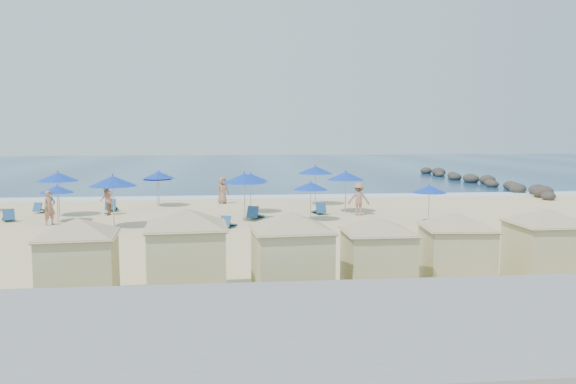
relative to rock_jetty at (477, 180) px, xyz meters
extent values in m
plane|color=beige|center=(-24.01, -24.90, -0.36)|extent=(160.00, 160.00, 0.00)
cube|color=navy|center=(-24.01, 30.10, -0.33)|extent=(160.00, 80.00, 0.06)
cube|color=white|center=(-24.01, -9.40, -0.32)|extent=(160.00, 2.50, 0.08)
cube|color=gray|center=(-24.01, -37.90, 0.19)|extent=(160.00, 2.20, 1.10)
cube|color=gray|center=(-24.01, -40.90, 0.80)|extent=(160.00, 4.00, 0.12)
ellipsoid|color=#292522|center=(-0.61, -12.90, -0.09)|extent=(1.00, 1.00, 0.65)
ellipsoid|color=#292522|center=(-0.13, -11.40, 0.05)|extent=(1.48, 1.48, 0.96)
ellipsoid|color=#292522|center=(0.35, -9.90, 0.02)|extent=(1.40, 1.40, 0.91)
ellipsoid|color=#292522|center=(-0.49, -8.40, 0.00)|extent=(1.32, 1.32, 0.86)
ellipsoid|color=#292522|center=(-0.01, -6.90, -0.02)|extent=(1.24, 1.24, 0.81)
ellipsoid|color=#292522|center=(0.47, -5.40, -0.04)|extent=(1.16, 1.16, 0.75)
ellipsoid|color=#292522|center=(-0.37, -3.90, -0.06)|extent=(1.08, 1.08, 0.70)
ellipsoid|color=#292522|center=(0.11, -2.40, -0.09)|extent=(1.00, 1.00, 0.65)
ellipsoid|color=#292522|center=(0.59, -0.90, 0.05)|extent=(1.48, 1.48, 0.96)
ellipsoid|color=#292522|center=(-0.25, 0.60, 0.02)|extent=(1.40, 1.40, 0.91)
ellipsoid|color=#292522|center=(0.23, 2.10, 0.00)|extent=(1.32, 1.32, 0.86)
ellipsoid|color=#292522|center=(-0.61, 3.60, -0.02)|extent=(1.24, 1.24, 0.81)
ellipsoid|color=#292522|center=(-0.13, 5.10, -0.04)|extent=(1.16, 1.16, 0.75)
ellipsoid|color=#292522|center=(0.35, 6.60, -0.06)|extent=(1.08, 1.08, 0.70)
ellipsoid|color=#292522|center=(-0.49, 8.10, -0.09)|extent=(1.00, 1.00, 0.65)
ellipsoid|color=#292522|center=(-0.01, 9.60, 0.05)|extent=(1.48, 1.48, 0.96)
ellipsoid|color=#292522|center=(0.47, 11.10, 0.02)|extent=(1.40, 1.40, 0.91)
ellipsoid|color=#292522|center=(-0.37, 12.60, 0.00)|extent=(1.32, 1.32, 0.86)
cube|color=black|center=(-20.75, -30.56, 0.03)|extent=(0.95, 0.95, 0.79)
cube|color=#CDC38C|center=(-27.16, -34.56, 0.60)|extent=(2.10, 2.10, 1.93)
cube|color=tan|center=(-27.16, -34.56, 1.57)|extent=(2.20, 2.20, 0.08)
pyramid|color=tan|center=(-27.16, -34.56, 2.05)|extent=(4.22, 4.22, 0.48)
cube|color=#CDC38C|center=(-24.25, -34.35, 0.68)|extent=(2.22, 2.22, 2.09)
cube|color=tan|center=(-24.25, -34.35, 1.73)|extent=(2.33, 2.33, 0.08)
pyramid|color=tan|center=(-24.25, -34.35, 2.25)|extent=(4.57, 4.57, 0.52)
cube|color=#CDC38C|center=(-21.33, -34.77, 0.65)|extent=(2.19, 2.19, 2.03)
cube|color=tan|center=(-21.33, -34.77, 1.67)|extent=(2.30, 2.30, 0.08)
pyramid|color=tan|center=(-21.33, -34.77, 2.18)|extent=(4.44, 4.44, 0.51)
cube|color=#CDC38C|center=(-18.76, -34.46, 0.56)|extent=(1.85, 1.85, 1.85)
cube|color=tan|center=(-18.76, -34.46, 1.49)|extent=(1.95, 1.95, 0.07)
pyramid|color=tan|center=(-18.76, -34.46, 1.95)|extent=(4.06, 4.06, 0.46)
cube|color=#CDC38C|center=(-16.23, -34.11, 0.58)|extent=(2.06, 2.06, 1.88)
cube|color=tan|center=(-16.23, -34.11, 1.52)|extent=(2.16, 2.16, 0.08)
pyramid|color=tan|center=(-16.23, -34.11, 1.99)|extent=(4.10, 4.10, 0.47)
cube|color=#CDC38C|center=(-13.34, -34.04, 0.61)|extent=(1.94, 1.94, 1.94)
cube|color=tan|center=(-13.34, -34.04, 1.57)|extent=(2.04, 2.04, 0.08)
pyramid|color=tan|center=(-13.34, -34.04, 2.06)|extent=(4.24, 4.24, 0.48)
cylinder|color=#A5A8AD|center=(-32.68, -17.37, 0.67)|extent=(0.05, 0.05, 2.06)
cone|color=#1036AF|center=(-32.68, -17.37, 1.89)|extent=(2.28, 2.28, 0.49)
sphere|color=#1036AF|center=(-32.68, -17.37, 2.19)|extent=(0.09, 0.09, 0.09)
cylinder|color=#A5A8AD|center=(-32.11, -19.61, 0.45)|extent=(0.04, 0.04, 1.62)
cone|color=#1036AF|center=(-32.11, -19.61, 1.40)|extent=(1.79, 1.79, 0.38)
sphere|color=#1036AF|center=(-32.11, -19.61, 1.64)|extent=(0.07, 0.07, 0.07)
cylinder|color=#A5A8AD|center=(-27.54, -13.67, 0.57)|extent=(0.05, 0.05, 1.87)
cone|color=#1036AF|center=(-27.54, -13.67, 1.68)|extent=(2.07, 2.07, 0.44)
sphere|color=#1036AF|center=(-27.54, -13.67, 1.95)|extent=(0.08, 0.08, 0.08)
cylinder|color=#A5A8AD|center=(-28.79, -21.72, 0.71)|extent=(0.06, 0.06, 2.15)
cone|color=#1036AF|center=(-28.79, -21.72, 1.98)|extent=(2.38, 2.38, 0.51)
sphere|color=#1036AF|center=(-28.79, -21.72, 2.30)|extent=(0.09, 0.09, 0.09)
cylinder|color=#A5A8AD|center=(-22.24, -20.41, 0.71)|extent=(0.06, 0.06, 2.14)
cone|color=#1036AF|center=(-22.24, -20.41, 1.97)|extent=(2.36, 2.36, 0.51)
sphere|color=#1036AF|center=(-22.24, -20.41, 2.28)|extent=(0.09, 0.09, 0.09)
cylinder|color=#A5A8AD|center=(-21.80, -17.13, 0.61)|extent=(0.05, 0.05, 1.93)
cone|color=#1036AF|center=(-21.80, -17.13, 1.75)|extent=(2.14, 2.14, 0.46)
sphere|color=#1036AF|center=(-21.80, -17.13, 2.03)|extent=(0.08, 0.08, 0.08)
cylinder|color=#A5A8AD|center=(-18.69, -20.45, 0.50)|extent=(0.05, 0.05, 1.73)
cone|color=#1036AF|center=(-18.69, -20.45, 1.52)|extent=(1.91, 1.91, 0.41)
sphere|color=#1036AF|center=(-18.69, -20.45, 1.78)|extent=(0.07, 0.07, 0.07)
cylinder|color=#A5A8AD|center=(-17.43, -13.84, 0.70)|extent=(0.06, 0.06, 2.12)
cone|color=#1036AF|center=(-17.43, -13.84, 1.95)|extent=(2.34, 2.34, 0.50)
sphere|color=#1036AF|center=(-17.43, -13.84, 2.26)|extent=(0.09, 0.09, 0.09)
cylinder|color=#A5A8AD|center=(-16.17, -17.55, 0.64)|extent=(0.05, 0.05, 2.01)
cone|color=#1036AF|center=(-16.17, -17.55, 1.83)|extent=(2.22, 2.22, 0.48)
sphere|color=#1036AF|center=(-16.17, -17.55, 2.12)|extent=(0.08, 0.08, 0.08)
cylinder|color=#A5A8AD|center=(-12.63, -21.88, 0.46)|extent=(0.04, 0.04, 1.64)
cone|color=#1036AF|center=(-12.63, -21.88, 1.43)|extent=(1.81, 1.81, 0.39)
sphere|color=#1036AF|center=(-12.63, -21.88, 1.67)|extent=(0.07, 0.07, 0.07)
cylinder|color=#A5A8AD|center=(-27.70, -13.30, 0.52)|extent=(0.05, 0.05, 1.76)
cone|color=#1036AF|center=(-27.70, -13.30, 1.56)|extent=(1.95, 1.95, 0.42)
sphere|color=#1036AF|center=(-27.70, -13.30, 1.81)|extent=(0.07, 0.07, 0.07)
cube|color=#235182|center=(-34.93, -18.85, -0.20)|extent=(1.03, 1.35, 0.34)
cube|color=#235182|center=(-34.71, -19.32, 0.05)|extent=(0.66, 0.54, 0.59)
cube|color=#235182|center=(-34.15, -15.62, -0.21)|extent=(0.87, 1.22, 0.30)
cube|color=#235182|center=(-34.31, -16.06, 0.01)|extent=(0.59, 0.47, 0.54)
cube|color=#235182|center=(-30.21, -15.31, -0.18)|extent=(0.73, 1.37, 0.36)
cube|color=#235182|center=(-30.16, -15.87, 0.08)|extent=(0.65, 0.42, 0.64)
cube|color=#235182|center=(-23.09, -22.09, -0.21)|extent=(0.89, 1.22, 0.30)
cube|color=#235182|center=(-23.27, -22.52, 0.01)|extent=(0.60, 0.47, 0.54)
cube|color=#235182|center=(-21.59, -19.38, -0.19)|extent=(1.06, 1.45, 0.36)
cube|color=#235182|center=(-21.80, -19.89, 0.08)|extent=(0.71, 0.56, 0.64)
cube|color=#235182|center=(-17.86, -17.93, -0.20)|extent=(0.74, 1.30, 0.34)
cube|color=#235182|center=(-17.79, -18.45, 0.05)|extent=(0.62, 0.41, 0.60)
imported|color=#A17259|center=(-32.24, -20.53, 0.54)|extent=(0.75, 0.78, 1.80)
imported|color=#A17259|center=(-30.10, -17.21, 0.55)|extent=(0.97, 1.08, 1.83)
imported|color=#A17259|center=(-15.65, -18.73, 0.58)|extent=(1.33, 0.93, 1.88)
imported|color=#A17259|center=(-23.51, -12.50, 0.53)|extent=(1.04, 0.92, 1.79)
camera|label=1|loc=(-23.03, -50.15, 4.35)|focal=35.00mm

